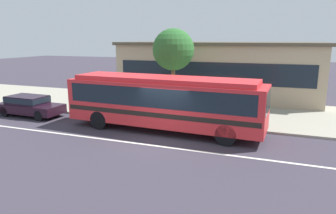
{
  "coord_description": "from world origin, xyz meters",
  "views": [
    {
      "loc": [
        5.27,
        -13.25,
        4.84
      ],
      "look_at": [
        -0.27,
        1.67,
        1.3
      ],
      "focal_mm": 32.96,
      "sensor_mm": 36.0,
      "label": 1
    }
  ],
  "objects_px": {
    "pedestrian_standing_by_tree": "(138,95)",
    "bus_stop_sign": "(252,98)",
    "pedestrian_walking_along_curb": "(173,104)",
    "street_tree_near_stop": "(173,50)",
    "transit_bus": "(164,100)",
    "sedan_behind_bus": "(29,105)",
    "pedestrian_waiting_near_sign": "(127,97)"
  },
  "relations": [
    {
      "from": "pedestrian_standing_by_tree",
      "to": "bus_stop_sign",
      "type": "height_order",
      "value": "bus_stop_sign"
    },
    {
      "from": "pedestrian_standing_by_tree",
      "to": "bus_stop_sign",
      "type": "relative_size",
      "value": 0.67
    },
    {
      "from": "pedestrian_walking_along_curb",
      "to": "street_tree_near_stop",
      "type": "bearing_deg",
      "value": 108.85
    },
    {
      "from": "transit_bus",
      "to": "pedestrian_standing_by_tree",
      "type": "xyz_separation_m",
      "value": [
        -3.2,
        3.48,
        -0.54
      ]
    },
    {
      "from": "pedestrian_walking_along_curb",
      "to": "pedestrian_standing_by_tree",
      "type": "bearing_deg",
      "value": 153.05
    },
    {
      "from": "street_tree_near_stop",
      "to": "sedan_behind_bus",
      "type": "bearing_deg",
      "value": -149.39
    },
    {
      "from": "pedestrian_waiting_near_sign",
      "to": "bus_stop_sign",
      "type": "height_order",
      "value": "bus_stop_sign"
    },
    {
      "from": "pedestrian_waiting_near_sign",
      "to": "bus_stop_sign",
      "type": "bearing_deg",
      "value": -6.43
    },
    {
      "from": "bus_stop_sign",
      "to": "pedestrian_waiting_near_sign",
      "type": "bearing_deg",
      "value": 173.57
    },
    {
      "from": "pedestrian_waiting_near_sign",
      "to": "pedestrian_walking_along_curb",
      "type": "distance_m",
      "value": 3.46
    },
    {
      "from": "sedan_behind_bus",
      "to": "pedestrian_walking_along_curb",
      "type": "height_order",
      "value": "pedestrian_walking_along_curb"
    },
    {
      "from": "transit_bus",
      "to": "pedestrian_walking_along_curb",
      "type": "relative_size",
      "value": 6.5
    },
    {
      "from": "transit_bus",
      "to": "bus_stop_sign",
      "type": "bearing_deg",
      "value": 22.11
    },
    {
      "from": "pedestrian_walking_along_curb",
      "to": "pedestrian_waiting_near_sign",
      "type": "bearing_deg",
      "value": 168.48
    },
    {
      "from": "transit_bus",
      "to": "sedan_behind_bus",
      "type": "height_order",
      "value": "transit_bus"
    },
    {
      "from": "pedestrian_walking_along_curb",
      "to": "pedestrian_standing_by_tree",
      "type": "xyz_separation_m",
      "value": [
        -3.0,
        1.52,
        0.07
      ]
    },
    {
      "from": "sedan_behind_bus",
      "to": "pedestrian_waiting_near_sign",
      "type": "xyz_separation_m",
      "value": [
        5.64,
        2.59,
        0.4
      ]
    },
    {
      "from": "sedan_behind_bus",
      "to": "pedestrian_waiting_near_sign",
      "type": "relative_size",
      "value": 2.51
    },
    {
      "from": "transit_bus",
      "to": "street_tree_near_stop",
      "type": "height_order",
      "value": "street_tree_near_stop"
    },
    {
      "from": "street_tree_near_stop",
      "to": "pedestrian_walking_along_curb",
      "type": "bearing_deg",
      "value": -71.15
    },
    {
      "from": "transit_bus",
      "to": "bus_stop_sign",
      "type": "height_order",
      "value": "transit_bus"
    },
    {
      "from": "pedestrian_standing_by_tree",
      "to": "transit_bus",
      "type": "bearing_deg",
      "value": -47.41
    },
    {
      "from": "pedestrian_waiting_near_sign",
      "to": "pedestrian_standing_by_tree",
      "type": "height_order",
      "value": "pedestrian_standing_by_tree"
    },
    {
      "from": "transit_bus",
      "to": "sedan_behind_bus",
      "type": "xyz_separation_m",
      "value": [
        -9.24,
        0.06,
        -0.96
      ]
    },
    {
      "from": "pedestrian_walking_along_curb",
      "to": "street_tree_near_stop",
      "type": "xyz_separation_m",
      "value": [
        -0.98,
        2.87,
        3.03
      ]
    },
    {
      "from": "pedestrian_standing_by_tree",
      "to": "pedestrian_waiting_near_sign",
      "type": "bearing_deg",
      "value": -115.36
    },
    {
      "from": "pedestrian_standing_by_tree",
      "to": "street_tree_near_stop",
      "type": "height_order",
      "value": "street_tree_near_stop"
    },
    {
      "from": "pedestrian_standing_by_tree",
      "to": "street_tree_near_stop",
      "type": "bearing_deg",
      "value": 33.64
    },
    {
      "from": "transit_bus",
      "to": "pedestrian_waiting_near_sign",
      "type": "distance_m",
      "value": 4.5
    },
    {
      "from": "pedestrian_waiting_near_sign",
      "to": "pedestrian_standing_by_tree",
      "type": "distance_m",
      "value": 0.92
    },
    {
      "from": "bus_stop_sign",
      "to": "street_tree_near_stop",
      "type": "relative_size",
      "value": 0.48
    },
    {
      "from": "sedan_behind_bus",
      "to": "transit_bus",
      "type": "bearing_deg",
      "value": -0.36
    }
  ]
}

